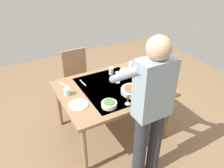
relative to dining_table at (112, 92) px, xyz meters
name	(u,v)px	position (x,y,z in m)	size (l,w,h in m)	color
ground_plane	(112,130)	(0.00, 0.00, -0.67)	(6.00, 6.00, 0.00)	#846647
dining_table	(112,92)	(0.00, 0.00, 0.00)	(1.37, 1.09, 0.74)	#93704C
chair_near	(77,74)	(0.14, -0.93, -0.14)	(0.40, 0.40, 0.91)	brown
person_server	(151,107)	(0.01, 0.81, 0.30)	(0.42, 0.61, 1.69)	#2D2D38
wine_bottle	(145,94)	(-0.18, 0.46, 0.18)	(0.07, 0.07, 0.30)	black
wine_glass_left	(118,75)	(-0.13, -0.08, 0.17)	(0.07, 0.07, 0.15)	white
wine_glass_right	(128,97)	(0.02, 0.41, 0.17)	(0.07, 0.07, 0.15)	white
water_cup_near_left	(67,92)	(0.57, -0.11, 0.12)	(0.08, 0.08, 0.09)	silver
water_cup_near_right	(131,64)	(-0.53, -0.36, 0.12)	(0.07, 0.07, 0.09)	silver
water_cup_far_left	(111,71)	(-0.16, -0.32, 0.12)	(0.07, 0.07, 0.10)	silver
serving_bowl_pasta	(133,90)	(-0.17, 0.24, 0.10)	(0.30, 0.30, 0.07)	silver
side_bowl_salad	(109,104)	(0.23, 0.34, 0.10)	(0.18, 0.18, 0.07)	silver
side_bowl_bread	(125,72)	(-0.34, -0.23, 0.10)	(0.16, 0.16, 0.07)	silver
dinner_plate_near	(79,105)	(0.52, 0.15, 0.08)	(0.23, 0.23, 0.01)	silver
table_knife	(64,84)	(0.53, -0.37, 0.07)	(0.01, 0.20, 0.01)	silver
table_fork	(83,83)	(0.29, -0.28, 0.07)	(0.01, 0.18, 0.01)	silver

